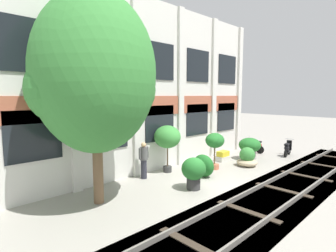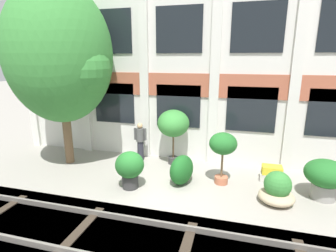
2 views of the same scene
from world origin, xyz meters
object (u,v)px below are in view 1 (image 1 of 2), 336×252
potted_plant_tall_urn (215,142)px  topiary_hedge (203,165)px  potted_plant_stone_basin (250,147)px  potted_plant_square_trough (223,156)px  potted_plant_glazed_jar (194,171)px  scooter_second_parked (287,149)px  scooter_near_curb (254,146)px  resident_by_doorway (144,159)px  broadleaf_tree (95,77)px  potted_plant_low_pan (167,138)px  potted_plant_wide_bowl (247,158)px

potted_plant_tall_urn → topiary_hedge: (-1.30, -0.34, -0.83)m
potted_plant_stone_basin → potted_plant_square_trough: potted_plant_stone_basin is taller
potted_plant_square_trough → potted_plant_glazed_jar: size_ratio=0.63×
potted_plant_glazed_jar → scooter_second_parked: potted_plant_glazed_jar is taller
scooter_near_curb → resident_by_doorway: bearing=82.6°
broadleaf_tree → topiary_hedge: (4.79, -0.64, -3.67)m
resident_by_doorway → topiary_hedge: size_ratio=1.38×
topiary_hedge → potted_plant_square_trough: bearing=18.1°
scooter_near_curb → topiary_hedge: scooter_near_curb is taller
potted_plant_tall_urn → potted_plant_square_trough: bearing=20.7°
potted_plant_low_pan → resident_by_doorway: size_ratio=1.38×
potted_plant_square_trough → topiary_hedge: size_ratio=0.67×
potted_plant_square_trough → potted_plant_wide_bowl: bearing=-90.7°
potted_plant_low_pan → resident_by_doorway: potted_plant_low_pan is taller
potted_plant_stone_basin → potted_plant_wide_bowl: bearing=-155.8°
broadleaf_tree → potted_plant_square_trough: bearing=2.4°
potted_plant_square_trough → potted_plant_stone_basin: bearing=-31.4°
scooter_second_parked → potted_plant_tall_urn: bearing=156.6°
resident_by_doorway → potted_plant_low_pan: bearing=86.6°
broadleaf_tree → potted_plant_low_pan: 4.91m
scooter_second_parked → resident_by_doorway: bearing=154.1°
potted_plant_glazed_jar → scooter_second_parked: bearing=-1.9°
potted_plant_stone_basin → resident_by_doorway: size_ratio=0.77×
potted_plant_square_trough → potted_plant_glazed_jar: potted_plant_glazed_jar is taller
potted_plant_stone_basin → potted_plant_low_pan: bearing=163.9°
potted_plant_glazed_jar → potted_plant_wide_bowl: bearing=3.2°
potted_plant_low_pan → potted_plant_square_trough: size_ratio=2.84×
potted_plant_low_pan → potted_plant_tall_urn: 2.36m
potted_plant_stone_basin → topiary_hedge: (-4.33, -0.13, -0.24)m
potted_plant_stone_basin → scooter_near_curb: size_ratio=0.88×
potted_plant_wide_bowl → potted_plant_low_pan: bearing=150.2°
scooter_near_curb → potted_plant_wide_bowl: bearing=110.1°
broadleaf_tree → resident_by_doorway: broadleaf_tree is taller
resident_by_doorway → potted_plant_square_trough: bearing=80.3°
potted_plant_glazed_jar → potted_plant_square_trough: bearing=20.8°
potted_plant_stone_basin → scooter_near_curb: bearing=20.0°
potted_plant_low_pan → resident_by_doorway: bearing=179.1°
potted_plant_tall_urn → resident_by_doorway: potted_plant_tall_urn is taller
potted_plant_glazed_jar → potted_plant_tall_urn: bearing=20.9°
potted_plant_stone_basin → scooter_near_curb: 1.94m
scooter_near_curb → potted_plant_stone_basin: bearing=108.3°
broadleaf_tree → potted_plant_low_pan: (4.11, 0.94, -2.53)m
scooter_near_curb → potted_plant_square_trough: bearing=85.0°
potted_plant_low_pan → scooter_near_curb: 6.98m
potted_plant_square_trough → potted_plant_glazed_jar: bearing=-159.2°
potted_plant_stone_basin → potted_plant_square_trough: 1.67m
topiary_hedge → scooter_near_curb: bearing=7.3°
potted_plant_wide_bowl → scooter_second_parked: 3.79m
potted_plant_tall_urn → resident_by_doorway: 3.64m
broadleaf_tree → potted_plant_low_pan: bearing=12.9°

